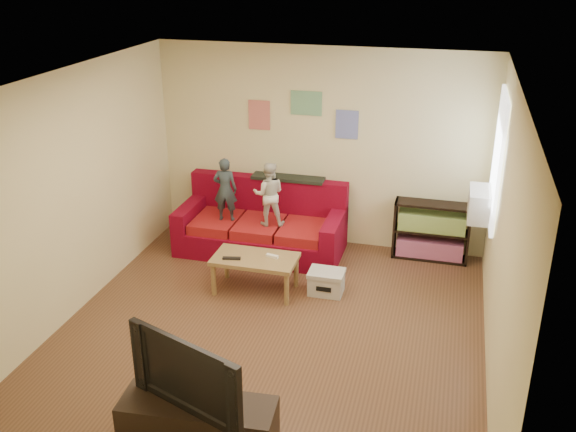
% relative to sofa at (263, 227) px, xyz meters
% --- Properties ---
extents(room_shell, '(4.52, 5.02, 2.72)m').
position_rel_sofa_xyz_m(room_shell, '(0.67, -1.99, 1.02)').
color(room_shell, brown).
rests_on(room_shell, ground).
extents(sofa, '(2.21, 1.01, 0.97)m').
position_rel_sofa_xyz_m(sofa, '(0.00, 0.00, 0.00)').
color(sofa, maroon).
rests_on(sofa, ground).
extents(child_a, '(0.34, 0.25, 0.86)m').
position_rel_sofa_xyz_m(child_a, '(-0.45, -0.18, 0.57)').
color(child_a, '#2B373E').
rests_on(child_a, sofa).
extents(child_b, '(0.48, 0.41, 0.85)m').
position_rel_sofa_xyz_m(child_b, '(0.15, -0.18, 0.56)').
color(child_b, beige).
rests_on(child_b, sofa).
extents(coffee_table, '(1.00, 0.55, 0.45)m').
position_rel_sofa_xyz_m(coffee_table, '(0.25, -1.13, 0.06)').
color(coffee_table, olive).
rests_on(coffee_table, ground).
extents(remote, '(0.22, 0.09, 0.02)m').
position_rel_sofa_xyz_m(remote, '(0.00, -1.25, 0.13)').
color(remote, black).
rests_on(remote, coffee_table).
extents(game_controller, '(0.16, 0.08, 0.03)m').
position_rel_sofa_xyz_m(game_controller, '(0.45, -1.08, 0.14)').
color(game_controller, white).
rests_on(game_controller, coffee_table).
extents(bookshelf, '(0.98, 0.29, 0.79)m').
position_rel_sofa_xyz_m(bookshelf, '(2.23, 0.31, 0.02)').
color(bookshelf, black).
rests_on(bookshelf, ground).
extents(window, '(0.04, 1.08, 1.48)m').
position_rel_sofa_xyz_m(window, '(2.89, -0.34, 1.31)').
color(window, white).
rests_on(window, room_shell).
extents(ac_unit, '(0.28, 0.55, 0.35)m').
position_rel_sofa_xyz_m(ac_unit, '(2.77, -0.34, 0.75)').
color(ac_unit, '#B7B2A3').
rests_on(ac_unit, window).
extents(artwork_left, '(0.30, 0.01, 0.40)m').
position_rel_sofa_xyz_m(artwork_left, '(-0.18, 0.49, 1.42)').
color(artwork_left, '#D87266').
rests_on(artwork_left, room_shell).
extents(artwork_center, '(0.42, 0.01, 0.32)m').
position_rel_sofa_xyz_m(artwork_center, '(0.47, 0.49, 1.62)').
color(artwork_center, '#72B27F').
rests_on(artwork_center, room_shell).
extents(artwork_right, '(0.30, 0.01, 0.38)m').
position_rel_sofa_xyz_m(artwork_right, '(1.02, 0.49, 1.37)').
color(artwork_right, '#727FCC').
rests_on(artwork_right, room_shell).
extents(file_box, '(0.42, 0.32, 0.29)m').
position_rel_sofa_xyz_m(file_box, '(1.09, -0.97, -0.18)').
color(file_box, beige).
rests_on(file_box, ground).
extents(tv_stand, '(1.30, 0.52, 0.48)m').
position_rel_sofa_xyz_m(tv_stand, '(0.61, -3.79, -0.09)').
color(tv_stand, black).
rests_on(tv_stand, ground).
extents(television, '(1.10, 0.54, 0.65)m').
position_rel_sofa_xyz_m(television, '(0.61, -3.79, 0.47)').
color(television, black).
rests_on(television, tv_stand).
extents(tissue, '(0.14, 0.14, 0.11)m').
position_rel_sofa_xyz_m(tissue, '(1.09, -0.57, -0.27)').
color(tissue, beige).
rests_on(tissue, ground).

